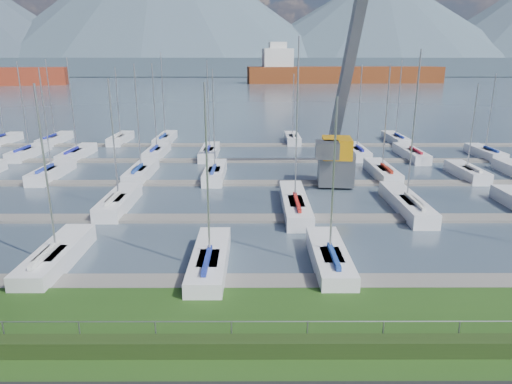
{
  "coord_description": "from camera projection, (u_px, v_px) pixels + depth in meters",
  "views": [
    {
      "loc": [
        -0.07,
        -15.74,
        11.1
      ],
      "look_at": [
        0.0,
        12.0,
        3.0
      ],
      "focal_mm": 32.0,
      "sensor_mm": 36.0,
      "label": 1
    }
  ],
  "objects": [
    {
      "name": "water",
      "position": [
        255.0,
        79.0,
        267.91
      ],
      "size": [
        800.0,
        540.0,
        0.2
      ],
      "primitive_type": "cube",
      "color": "#425261"
    },
    {
      "name": "hedge",
      "position": [
        257.0,
        346.0,
        17.73
      ],
      "size": [
        80.0,
        0.7,
        0.7
      ],
      "primitive_type": "cube",
      "color": "#223513",
      "rests_on": "grass"
    },
    {
      "name": "fence",
      "position": [
        257.0,
        322.0,
        17.88
      ],
      "size": [
        80.0,
        0.04,
        0.04
      ],
      "primitive_type": "cylinder",
      "rotation": [
        0.0,
        1.57,
        0.0
      ],
      "color": "gray",
      "rests_on": "grass"
    },
    {
      "name": "foothill",
      "position": [
        255.0,
        66.0,
        333.31
      ],
      "size": [
        900.0,
        80.0,
        12.0
      ],
      "primitive_type": "cube",
      "color": "#425361",
      "rests_on": "water"
    },
    {
      "name": "mountains",
      "position": [
        263.0,
        16.0,
        393.56
      ],
      "size": [
        1190.0,
        360.0,
        115.0
      ],
      "color": "#404D5E",
      "rests_on": "water"
    },
    {
      "name": "docks",
      "position": [
        256.0,
        183.0,
        43.24
      ],
      "size": [
        90.0,
        41.6,
        0.25
      ],
      "color": "slate",
      "rests_on": "water"
    },
    {
      "name": "crane",
      "position": [
        340.0,
        124.0,
        42.35
      ],
      "size": [
        5.06,
        13.32,
        22.35
      ],
      "rotation": [
        0.0,
        0.0,
        -0.09
      ],
      "color": "slate",
      "rests_on": "water"
    },
    {
      "name": "cargo_ship_mid",
      "position": [
        335.0,
        75.0,
        227.17
      ],
      "size": [
        96.84,
        25.27,
        21.5
      ],
      "rotation": [
        0.0,
        0.0,
        0.08
      ],
      "color": "maroon",
      "rests_on": "water"
    },
    {
      "name": "sailboat_fleet",
      "position": [
        233.0,
        122.0,
        43.64
      ],
      "size": [
        75.76,
        49.53,
        13.27
      ],
      "color": "silver",
      "rests_on": "water"
    }
  ]
}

